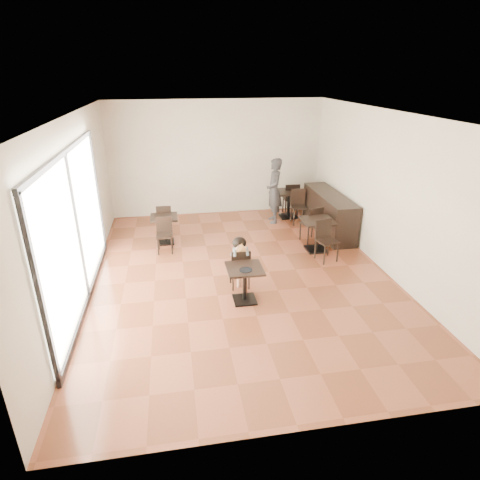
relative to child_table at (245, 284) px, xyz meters
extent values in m
cube|color=brown|center=(0.11, 1.04, -0.34)|extent=(6.00, 8.00, 0.01)
cube|color=silver|center=(0.11, 1.04, 2.86)|extent=(6.00, 8.00, 0.01)
cube|color=beige|center=(0.11, 5.04, 1.26)|extent=(6.00, 0.01, 3.20)
cube|color=beige|center=(0.11, -2.96, 1.26)|extent=(6.00, 0.01, 3.20)
cube|color=beige|center=(-2.89, 1.04, 1.26)|extent=(0.01, 8.00, 3.20)
cube|color=beige|center=(3.11, 1.04, 1.26)|extent=(0.01, 8.00, 3.20)
cube|color=white|center=(-2.86, 0.54, 1.06)|extent=(0.04, 4.50, 2.60)
cylinder|color=black|center=(0.00, -0.10, 0.34)|extent=(0.23, 0.23, 0.01)
imported|color=#323237|center=(1.54, 3.97, 0.55)|extent=(0.46, 0.67, 1.77)
cube|color=black|center=(2.76, 3.04, 0.16)|extent=(0.60, 2.40, 1.00)
camera|label=1|loc=(-1.15, -6.24, 3.57)|focal=30.00mm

